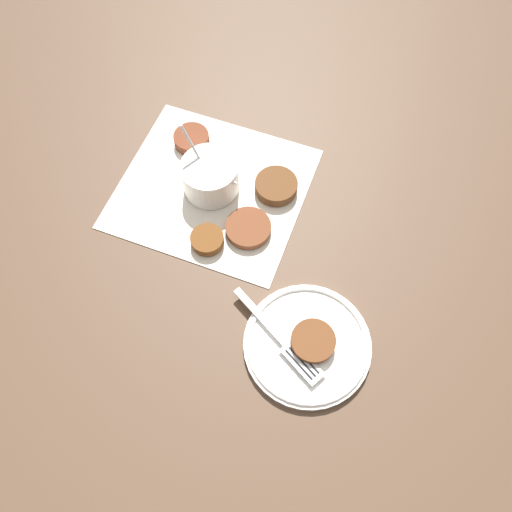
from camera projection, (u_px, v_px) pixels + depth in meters
The scene contains 10 objects.
ground_plane at pixel (223, 194), 0.93m from camera, with size 4.00×4.00×0.00m, color #4C3828.
napkin at pixel (212, 188), 0.94m from camera, with size 0.39×0.37×0.00m.
sauce_bowl at pixel (211, 177), 0.91m from camera, with size 0.12×0.10×0.13m.
fritter_0 at pixel (207, 240), 0.87m from camera, with size 0.06×0.06×0.02m.
fritter_1 at pixel (248, 228), 0.89m from camera, with size 0.08×0.08×0.01m.
fritter_2 at pixel (192, 139), 0.97m from camera, with size 0.07×0.07×0.02m.
fritter_3 at pixel (276, 186), 0.92m from camera, with size 0.08×0.08×0.02m.
serving_plate at pixel (307, 344), 0.80m from camera, with size 0.20×0.20×0.02m.
fritter_on_plate at pixel (313, 341), 0.78m from camera, with size 0.07×0.07×0.01m.
fork at pixel (285, 344), 0.79m from camera, with size 0.19×0.08×0.00m.
Camera 1 is at (0.33, -0.41, 0.78)m, focal length 35.00 mm.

